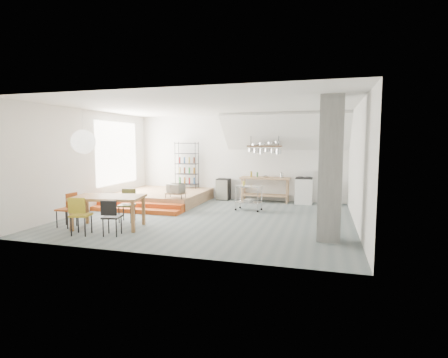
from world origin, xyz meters
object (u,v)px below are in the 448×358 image
(stove, at_px, (304,190))
(dining_table, at_px, (108,200))
(mini_fridge, at_px, (223,189))
(rolling_cart, at_px, (249,194))

(stove, bearing_deg, dining_table, -132.40)
(stove, relative_size, dining_table, 0.62)
(stove, distance_m, mini_fridge, 3.01)
(rolling_cart, bearing_deg, dining_table, -123.96)
(stove, height_order, mini_fridge, stove)
(mini_fridge, bearing_deg, stove, -0.84)
(mini_fridge, bearing_deg, dining_table, -107.35)
(rolling_cart, bearing_deg, mini_fridge, 135.42)
(stove, xyz_separation_m, mini_fridge, (-3.01, 0.04, -0.08))
(dining_table, relative_size, rolling_cart, 2.18)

